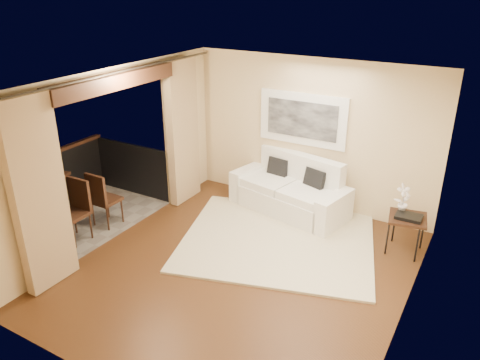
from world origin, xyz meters
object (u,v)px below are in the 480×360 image
Objects in this scene: balcony_chair_far at (101,196)px; balcony_chair_near at (76,205)px; ice_bucket at (39,169)px; side_table at (407,220)px; sofa at (291,192)px; bistro_table at (43,182)px; orchid at (403,199)px.

balcony_chair_far is 0.96× the size of balcony_chair_near.
side_table is at bearing 18.58° from ice_bucket.
sofa is 2.66× the size of bistro_table.
bistro_table is (-5.51, -2.12, -0.12)m from orchid.
sofa is at bearing 44.08° from balcony_chair_near.
side_table is 0.33m from orchid.
balcony_chair_far is 0.48m from balcony_chair_near.
bistro_table is at bearing 16.31° from balcony_chair_far.
balcony_chair_far is 1.26m from ice_bucket.
balcony_chair_far is at bearing 15.57° from bistro_table.
ice_bucket is at bearing 11.05° from balcony_chair_far.
side_table is 0.65× the size of balcony_chair_far.
orchid is 2.33× the size of ice_bucket.
bistro_table is at bearing -158.92° from orchid.
orchid is at bearing 25.67° from balcony_chair_near.
ice_bucket reaches higher than bistro_table.
orchid is 6.03m from ice_bucket.
sofa is 2.13m from side_table.
balcony_chair_far is (-4.59, -1.73, 0.03)m from side_table.
bistro_table is 1.08m from balcony_chair_far.
ice_bucket is (-5.67, -2.05, 0.06)m from orchid.
orchid is 4.84m from balcony_chair_far.
orchid reaches higher than sofa.
orchid is at bearing 3.41° from sofa.
ice_bucket is at bearing 156.18° from bistro_table.
balcony_chair_near reaches higher than side_table.
orchid reaches higher than balcony_chair_near.
balcony_chair_far reaches higher than bistro_table.
balcony_chair_near is (-4.65, -2.20, 0.05)m from side_table.
bistro_table is at bearing -23.82° from ice_bucket.
balcony_chair_near is at bearing -154.65° from side_table.
balcony_chair_far is at bearing 10.31° from ice_bucket.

